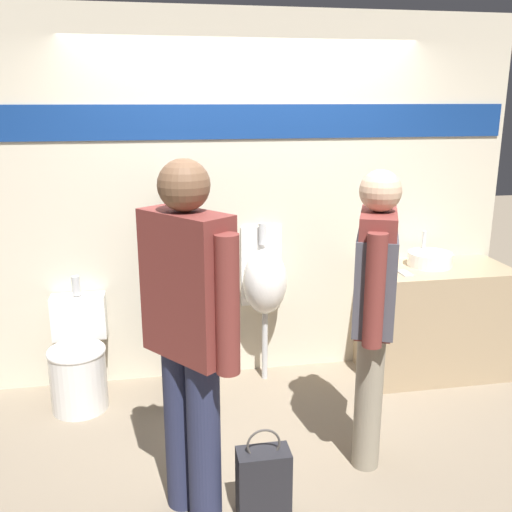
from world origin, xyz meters
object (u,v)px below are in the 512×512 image
(sink_basin, at_px, (430,259))
(person_with_lanyard, at_px, (189,331))
(toilet, at_px, (79,363))
(urinal_near_counter, at_px, (265,281))
(person_in_vest, at_px, (374,299))
(shopping_bag, at_px, (263,482))
(cell_phone, at_px, (405,273))

(sink_basin, relative_size, person_with_lanyard, 0.18)
(sink_basin, xyz_separation_m, person_with_lanyard, (-1.91, -1.31, 0.10))
(toilet, bearing_deg, urinal_near_counter, 6.54)
(person_in_vest, bearing_deg, shopping_bag, 141.02)
(cell_phone, bearing_deg, toilet, 177.71)
(cell_phone, bearing_deg, sink_basin, 32.25)
(cell_phone, bearing_deg, urinal_near_counter, 165.93)
(person_in_vest, bearing_deg, person_with_lanyard, 127.66)
(person_in_vest, xyz_separation_m, person_with_lanyard, (-1.05, -0.28, 0.01))
(toilet, distance_m, person_with_lanyard, 1.59)
(person_in_vest, bearing_deg, cell_phone, -11.74)
(toilet, relative_size, shopping_bag, 1.78)
(urinal_near_counter, distance_m, person_in_vest, 1.20)
(cell_phone, xyz_separation_m, toilet, (-2.35, 0.09, -0.56))
(person_in_vest, distance_m, shopping_bag, 1.14)
(shopping_bag, bearing_deg, toilet, 128.41)
(urinal_near_counter, bearing_deg, person_with_lanyard, -114.94)
(person_in_vest, bearing_deg, sink_basin, -17.25)
(toilet, height_order, person_in_vest, person_in_vest)
(sink_basin, xyz_separation_m, toilet, (-2.62, -0.08, -0.60))
(urinal_near_counter, xyz_separation_m, toilet, (-1.35, -0.15, -0.48))
(person_with_lanyard, height_order, shopping_bag, person_with_lanyard)
(shopping_bag, bearing_deg, person_with_lanyard, 164.51)
(person_with_lanyard, bearing_deg, toilet, -8.08)
(cell_phone, relative_size, person_in_vest, 0.08)
(sink_basin, xyz_separation_m, urinal_near_counter, (-1.27, 0.08, -0.13))
(cell_phone, height_order, person_with_lanyard, person_with_lanyard)
(cell_phone, bearing_deg, shopping_bag, -136.15)
(toilet, relative_size, person_in_vest, 0.51)
(urinal_near_counter, xyz_separation_m, person_with_lanyard, (-0.65, -1.39, 0.23))
(cell_phone, height_order, shopping_bag, cell_phone)
(sink_basin, height_order, shopping_bag, sink_basin)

